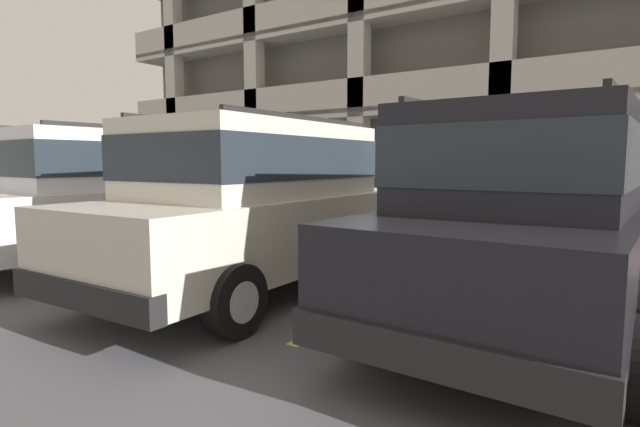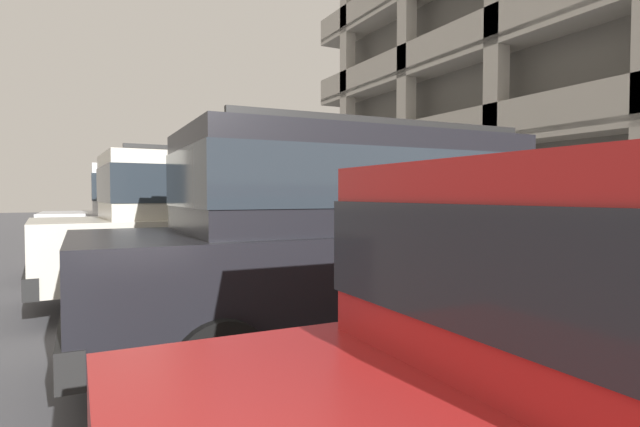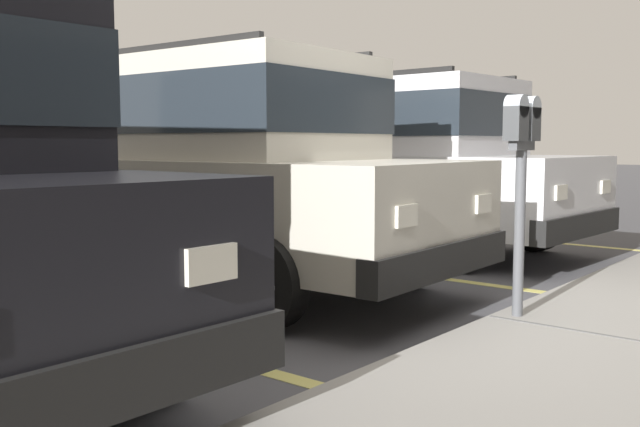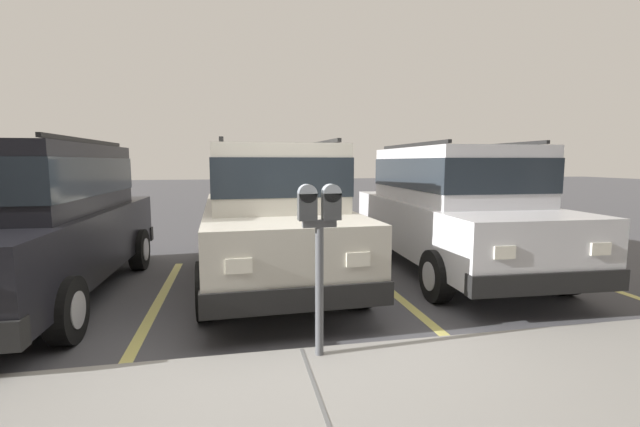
{
  "view_description": "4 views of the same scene",
  "coord_description": "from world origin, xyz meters",
  "px_view_note": "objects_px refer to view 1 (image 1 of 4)",
  "views": [
    {
      "loc": [
        4.0,
        -6.98,
        1.53
      ],
      "look_at": [
        -0.41,
        -0.59,
        0.73
      ],
      "focal_mm": 28.0,
      "sensor_mm": 36.0,
      "label": 1
    },
    {
      "loc": [
        6.95,
        -4.41,
        1.44
      ],
      "look_at": [
        0.32,
        -1.05,
        1.16
      ],
      "focal_mm": 28.0,
      "sensor_mm": 36.0,
      "label": 2
    },
    {
      "loc": [
        4.3,
        2.29,
        1.26
      ],
      "look_at": [
        0.12,
        -1.14,
        0.73
      ],
      "focal_mm": 40.0,
      "sensor_mm": 36.0,
      "label": 3
    },
    {
      "loc": [
        0.54,
        3.76,
        1.75
      ],
      "look_at": [
        -0.36,
        -0.77,
        1.19
      ],
      "focal_mm": 24.0,
      "sensor_mm": 36.0,
      "label": 4
    }
  ],
  "objects_px": {
    "parking_meter_far": "(141,175)",
    "parking_garage": "(544,35)",
    "silver_suv": "(259,199)",
    "dark_hatchback": "(533,210)",
    "red_sedan": "(115,191)",
    "parking_meter_near": "(365,182)"
  },
  "relations": [
    {
      "from": "dark_hatchback",
      "to": "parking_meter_near",
      "type": "relative_size",
      "value": 3.32
    },
    {
      "from": "red_sedan",
      "to": "silver_suv",
      "type": "bearing_deg",
      "value": 2.17
    },
    {
      "from": "silver_suv",
      "to": "parking_garage",
      "type": "height_order",
      "value": "parking_garage"
    },
    {
      "from": "parking_meter_far",
      "to": "parking_garage",
      "type": "relative_size",
      "value": 0.05
    },
    {
      "from": "silver_suv",
      "to": "dark_hatchback",
      "type": "relative_size",
      "value": 1.01
    },
    {
      "from": "dark_hatchback",
      "to": "parking_meter_far",
      "type": "height_order",
      "value": "dark_hatchback"
    },
    {
      "from": "parking_meter_near",
      "to": "silver_suv",
      "type": "bearing_deg",
      "value": -86.59
    },
    {
      "from": "red_sedan",
      "to": "parking_meter_far",
      "type": "xyz_separation_m",
      "value": [
        -3.33,
        2.86,
        0.12
      ]
    },
    {
      "from": "silver_suv",
      "to": "dark_hatchback",
      "type": "bearing_deg",
      "value": 5.66
    },
    {
      "from": "parking_meter_near",
      "to": "dark_hatchback",
      "type": "bearing_deg",
      "value": -37.88
    },
    {
      "from": "parking_meter_far",
      "to": "parking_garage",
      "type": "xyz_separation_m",
      "value": [
        6.34,
        12.33,
        4.82
      ]
    },
    {
      "from": "parking_meter_near",
      "to": "red_sedan",
      "type": "bearing_deg",
      "value": -133.54
    },
    {
      "from": "parking_garage",
      "to": "parking_meter_near",
      "type": "bearing_deg",
      "value": -91.34
    },
    {
      "from": "silver_suv",
      "to": "dark_hatchback",
      "type": "distance_m",
      "value": 3.02
    },
    {
      "from": "silver_suv",
      "to": "parking_meter_far",
      "type": "relative_size",
      "value": 3.3
    },
    {
      "from": "red_sedan",
      "to": "parking_meter_far",
      "type": "height_order",
      "value": "red_sedan"
    },
    {
      "from": "red_sedan",
      "to": "parking_garage",
      "type": "height_order",
      "value": "parking_garage"
    },
    {
      "from": "parking_garage",
      "to": "red_sedan",
      "type": "bearing_deg",
      "value": -101.24
    },
    {
      "from": "red_sedan",
      "to": "parking_meter_near",
      "type": "xyz_separation_m",
      "value": [
        2.73,
        2.87,
        0.11
      ]
    },
    {
      "from": "red_sedan",
      "to": "dark_hatchback",
      "type": "relative_size",
      "value": 1.0
    },
    {
      "from": "parking_meter_near",
      "to": "parking_meter_far",
      "type": "xyz_separation_m",
      "value": [
        -6.06,
        -0.02,
        0.01
      ]
    },
    {
      "from": "silver_suv",
      "to": "parking_garage",
      "type": "xyz_separation_m",
      "value": [
        0.12,
        15.18,
        4.95
      ]
    }
  ]
}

